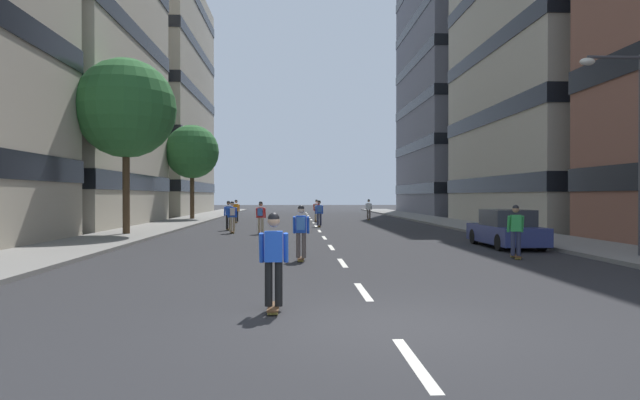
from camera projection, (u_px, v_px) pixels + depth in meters
name	position (u px, v px, depth m)	size (l,w,h in m)	color
ground_plane	(316.00, 226.00, 36.65)	(167.75, 167.75, 0.00)	#28282B
sidewalk_left	(177.00, 223.00, 39.65)	(3.68, 76.89, 0.14)	gray
sidewalk_right	(448.00, 222.00, 40.63)	(3.68, 76.89, 0.14)	gray
lane_markings	(316.00, 226.00, 36.69)	(0.16, 62.20, 0.01)	silver
building_left_mid	(14.00, 4.00, 36.22)	(16.69, 16.82, 29.73)	#BCB29E
building_left_far	(124.00, 100.00, 59.76)	(16.69, 21.05, 25.20)	#B2A893
building_right_far	(484.00, 47.00, 61.66)	(16.69, 19.53, 37.82)	slate
parked_car_near	(506.00, 230.00, 21.79)	(1.82, 4.40, 1.52)	navy
street_tree_near	(126.00, 109.00, 27.68)	(5.06, 5.06, 8.95)	#4C3823
street_tree_mid	(192.00, 152.00, 45.65)	(4.51, 4.51, 7.91)	#4C3823
streetlamp_right	(630.00, 132.00, 17.45)	(2.13, 0.30, 6.50)	#3F3F44
skater_0	(316.00, 209.00, 43.27)	(0.57, 0.92, 1.78)	brown
skater_1	(369.00, 208.00, 46.24)	(0.57, 0.92, 1.78)	brown
skater_2	(274.00, 257.00, 9.74)	(0.53, 0.90, 1.78)	brown
skater_3	(232.00, 215.00, 29.89)	(0.56, 0.92, 1.78)	brown
skater_4	(301.00, 229.00, 17.26)	(0.54, 0.91, 1.78)	brown
skater_5	(516.00, 229.00, 17.93)	(0.56, 0.92, 1.78)	brown
skater_6	(236.00, 210.00, 41.39)	(0.54, 0.91, 1.78)	brown
skater_7	(319.00, 212.00, 35.98)	(0.54, 0.91, 1.78)	brown
skater_8	(229.00, 214.00, 32.49)	(0.57, 0.92, 1.78)	brown
skater_9	(261.00, 215.00, 29.23)	(0.55, 0.92, 1.78)	brown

